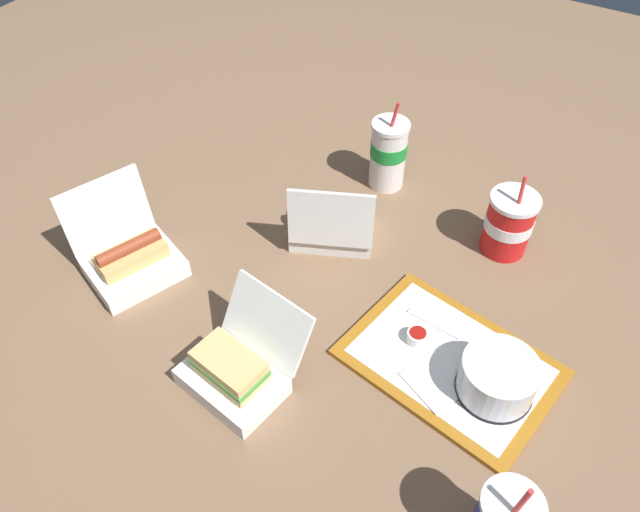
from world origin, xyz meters
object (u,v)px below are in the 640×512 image
(soda_cup_corner, at_px, (509,223))
(clamshell_hotdog_left, at_px, (130,257))
(food_tray, at_px, (450,363))
(ketchup_cup, at_px, (417,336))
(plastic_fork, at_px, (433,323))
(clamshell_sandwich_back, at_px, (235,370))
(soda_cup_center, at_px, (388,153))
(clamshell_hotdog_front, at_px, (332,223))
(cake_container, at_px, (497,379))

(soda_cup_corner, bearing_deg, clamshell_hotdog_left, -143.94)
(food_tray, bearing_deg, ketchup_cup, 172.82)
(food_tray, xyz_separation_m, plastic_fork, (-0.06, 0.06, 0.01))
(soda_cup_corner, bearing_deg, clamshell_sandwich_back, -116.74)
(ketchup_cup, bearing_deg, soda_cup_corner, 81.31)
(soda_cup_center, height_order, soda_cup_corner, soda_cup_center)
(clamshell_hotdog_front, height_order, clamshell_hotdog_left, clamshell_hotdog_left)
(food_tray, height_order, plastic_fork, plastic_fork)
(clamshell_hotdog_left, bearing_deg, soda_cup_center, 58.71)
(food_tray, bearing_deg, plastic_fork, 134.98)
(cake_container, bearing_deg, plastic_fork, 151.90)
(plastic_fork, relative_size, soda_cup_center, 0.47)
(cake_container, xyz_separation_m, ketchup_cup, (-0.16, 0.03, -0.02))
(plastic_fork, height_order, clamshell_hotdog_left, clamshell_hotdog_left)
(clamshell_hotdog_front, distance_m, clamshell_sandwich_back, 0.42)
(food_tray, relative_size, clamshell_sandwich_back, 1.89)
(plastic_fork, bearing_deg, cake_container, -22.58)
(food_tray, distance_m, soda_cup_center, 0.54)
(food_tray, xyz_separation_m, soda_cup_corner, (-0.02, 0.34, 0.07))
(cake_container, distance_m, ketchup_cup, 0.17)
(clamshell_sandwich_back, xyz_separation_m, soda_cup_center, (-0.03, 0.64, 0.05))
(clamshell_hotdog_front, relative_size, clamshell_hotdog_left, 0.96)
(ketchup_cup, relative_size, clamshell_hotdog_front, 0.18)
(cake_container, distance_m, clamshell_hotdog_left, 0.76)
(clamshell_sandwich_back, bearing_deg, plastic_fork, 49.70)
(clamshell_hotdog_front, height_order, clamshell_sandwich_back, clamshell_hotdog_front)
(clamshell_hotdog_front, bearing_deg, ketchup_cup, -31.03)
(clamshell_hotdog_front, bearing_deg, soda_cup_corner, 25.87)
(clamshell_hotdog_left, relative_size, soda_cup_center, 0.99)
(food_tray, xyz_separation_m, ketchup_cup, (-0.07, 0.01, 0.02))
(food_tray, bearing_deg, clamshell_sandwich_back, -143.07)
(food_tray, distance_m, soda_cup_corner, 0.35)
(cake_container, height_order, clamshell_sandwich_back, clamshell_sandwich_back)
(clamshell_sandwich_back, height_order, clamshell_hotdog_left, clamshell_hotdog_left)
(ketchup_cup, xyz_separation_m, clamshell_hotdog_front, (-0.28, 0.17, 0.01))
(food_tray, xyz_separation_m, soda_cup_center, (-0.34, 0.41, 0.08))
(soda_cup_center, bearing_deg, clamshell_hotdog_front, -94.32)
(soda_cup_center, bearing_deg, clamshell_hotdog_left, -121.29)
(clamshell_hotdog_left, relative_size, soda_cup_corner, 1.14)
(ketchup_cup, relative_size, clamshell_hotdog_left, 0.17)
(cake_container, bearing_deg, clamshell_sandwich_back, -151.74)
(cake_container, relative_size, clamshell_hotdog_left, 0.59)
(soda_cup_center, bearing_deg, ketchup_cup, -56.20)
(cake_container, xyz_separation_m, soda_cup_corner, (-0.11, 0.36, 0.02))
(ketchup_cup, xyz_separation_m, clamshell_hotdog_left, (-0.59, -0.13, 0.02))
(clamshell_hotdog_front, xyz_separation_m, clamshell_hotdog_left, (-0.31, -0.30, 0.00))
(clamshell_hotdog_front, bearing_deg, clamshell_hotdog_left, -135.17)
(clamshell_hotdog_front, xyz_separation_m, soda_cup_center, (0.02, 0.23, 0.05))
(plastic_fork, distance_m, clamshell_hotdog_left, 0.63)
(plastic_fork, height_order, soda_cup_center, soda_cup_center)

